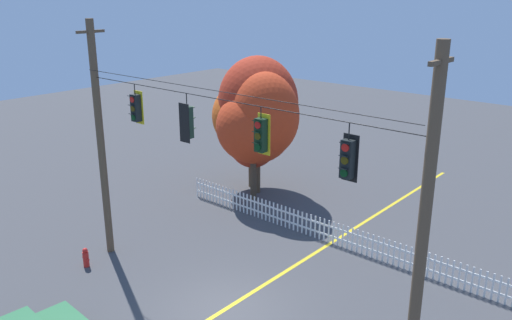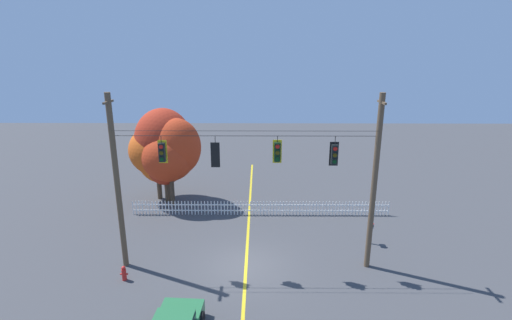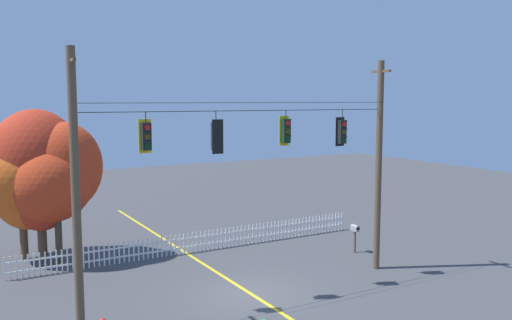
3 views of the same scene
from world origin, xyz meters
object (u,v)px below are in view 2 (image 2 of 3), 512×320
Objects in this scene: autumn_maple_mid at (165,147)px; roadside_mailbox at (371,226)px; traffic_signal_eastbound_side at (334,154)px; autumn_maple_near_fence at (159,152)px; traffic_signal_northbound_secondary at (162,152)px; autumn_oak_far_east at (172,152)px; fire_hydrant at (124,273)px; traffic_signal_westbound_side at (277,152)px; traffic_signal_southbound_primary at (216,154)px.

roadside_mailbox is (13.27, -6.37, -3.07)m from autumn_maple_mid.
traffic_signal_eastbound_side is 0.26× the size of autumn_maple_near_fence.
roadside_mailbox is (11.12, 2.38, -5.04)m from traffic_signal_northbound_secondary.
fire_hydrant is (-0.43, -9.53, -3.56)m from autumn_oak_far_east.
autumn_maple_near_fence is 0.83× the size of autumn_maple_mid.
autumn_maple_near_fence is at bearing 153.24° from autumn_maple_mid.
traffic_signal_eastbound_side is 14.36m from autumn_maple_near_fence.
autumn_maple_mid reaches higher than autumn_oak_far_east.
autumn_oak_far_east is (-7.04, 8.18, -2.24)m from traffic_signal_westbound_side.
traffic_signal_northbound_secondary reaches higher than fire_hydrant.
traffic_signal_southbound_primary is at bearing -61.71° from autumn_maple_mid.
autumn_oak_far_east is (-1.52, 8.18, -2.22)m from traffic_signal_northbound_secondary.
autumn_maple_near_fence is at bearing 106.47° from traffic_signal_northbound_secondary.
traffic_signal_northbound_secondary is 12.44m from roadside_mailbox.
traffic_signal_eastbound_side is 12.92m from autumn_oak_far_east.
roadside_mailbox is at bearing 15.93° from fire_hydrant.
autumn_oak_far_east is 8.36× the size of fire_hydrant.
traffic_signal_eastbound_side is (8.26, 0.00, -0.09)m from traffic_signal_northbound_secondary.
traffic_signal_eastbound_side is 13.73m from autumn_maple_mid.
fire_hydrant is at bearing -92.56° from autumn_oak_far_east.
traffic_signal_eastbound_side is at bearing -39.51° from autumn_maple_near_fence.
traffic_signal_northbound_secondary is at bearing 179.58° from traffic_signal_southbound_primary.
autumn_maple_mid is at bearing 103.81° from traffic_signal_northbound_secondary.
traffic_signal_southbound_primary is 10.13m from autumn_maple_mid.
autumn_maple_mid is at bearing 131.27° from traffic_signal_westbound_side.
traffic_signal_southbound_primary is 0.26× the size of autumn_maple_near_fence.
traffic_signal_westbound_side reaches higher than roadside_mailbox.
autumn_maple_mid is 10.79m from fire_hydrant.
traffic_signal_westbound_side reaches higher than autumn_oak_far_east.
autumn_maple_mid is at bearing 91.18° from fire_hydrant.
traffic_signal_eastbound_side is 1.97× the size of fire_hydrant.
autumn_oak_far_east is at bearing -41.78° from autumn_maple_mid.
autumn_maple_near_fence is (-10.92, 9.01, -2.37)m from traffic_signal_eastbound_side.
autumn_maple_mid is (-4.72, 8.77, -1.88)m from traffic_signal_southbound_primary.
traffic_signal_southbound_primary is at bearing -179.81° from traffic_signal_eastbound_side.
traffic_signal_eastbound_side is (2.73, 0.00, -0.11)m from traffic_signal_westbound_side.
traffic_signal_northbound_secondary is at bearing 34.67° from fire_hydrant.
traffic_signal_northbound_secondary is 1.01× the size of roadside_mailbox.
fire_hydrant is (-4.51, -1.32, -5.69)m from traffic_signal_southbound_primary.
fire_hydrant is (0.21, -10.09, -3.81)m from autumn_maple_mid.
traffic_signal_northbound_secondary reaches higher than roadside_mailbox.
roadside_mailbox is at bearing -24.66° from autumn_oak_far_east.
autumn_oak_far_east is at bearing 116.48° from traffic_signal_southbound_primary.
traffic_signal_eastbound_side is at bearing 0.00° from traffic_signal_northbound_secondary.
autumn_maple_mid is 9.12× the size of fire_hydrant.
autumn_oak_far_east reaches higher than fire_hydrant.
traffic_signal_westbound_side and traffic_signal_eastbound_side have the same top height.
traffic_signal_southbound_primary is 0.24× the size of autumn_oak_far_east.
traffic_signal_northbound_secondary is at bearing -79.51° from autumn_oak_far_east.
traffic_signal_eastbound_side is at bearing 7.50° from fire_hydrant.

